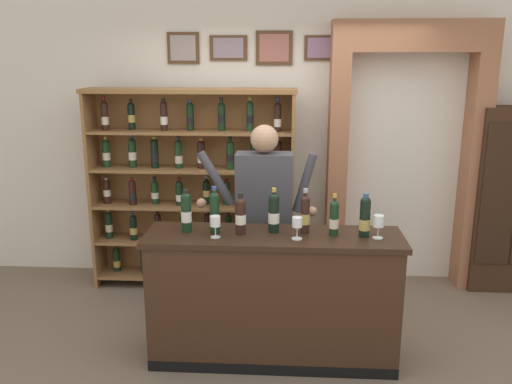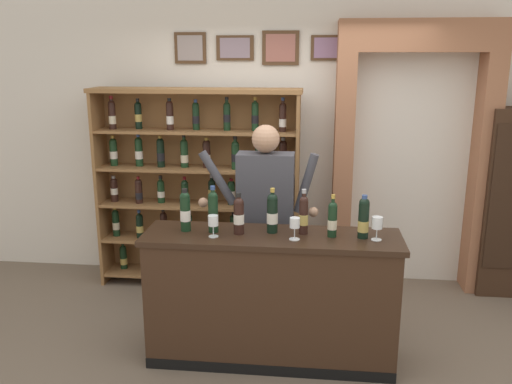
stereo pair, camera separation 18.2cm
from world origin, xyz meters
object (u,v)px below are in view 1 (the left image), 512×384
(tasting_bottle_riserva, at_px, (241,215))
(wine_glass_spare, at_px, (215,223))
(tasting_bottle_rosso, at_px, (186,211))
(shopkeeper, at_px, (264,203))
(wine_glass_center, at_px, (297,223))
(tasting_bottle_bianco, at_px, (365,216))
(tasting_bottle_brunello, at_px, (274,212))
(tasting_bottle_chianti, at_px, (305,213))
(side_cabinet, at_px, (508,200))
(tasting_bottle_prosecco, at_px, (215,212))
(wine_shelf, at_px, (193,184))
(tasting_bottle_grappa, at_px, (334,218))
(wine_glass_left, at_px, (379,222))
(tasting_counter, at_px, (273,298))

(tasting_bottle_riserva, relative_size, wine_glass_spare, 1.93)
(tasting_bottle_riserva, bearing_deg, tasting_bottle_rosso, 176.52)
(shopkeeper, xyz_separation_m, wine_glass_center, (0.26, -0.60, 0.03))
(tasting_bottle_bianco, bearing_deg, tasting_bottle_brunello, 175.56)
(tasting_bottle_riserva, bearing_deg, tasting_bottle_chianti, 5.92)
(side_cabinet, bearing_deg, tasting_bottle_chianti, -144.90)
(side_cabinet, xyz_separation_m, tasting_bottle_prosecco, (-2.62, -1.42, 0.25))
(shopkeeper, relative_size, wine_glass_spare, 10.83)
(wine_shelf, height_order, tasting_bottle_rosso, wine_shelf)
(tasting_bottle_bianco, bearing_deg, shopkeeper, 145.18)
(tasting_bottle_chianti, distance_m, tasting_bottle_bianco, 0.42)
(shopkeeper, height_order, tasting_bottle_chianti, shopkeeper)
(tasting_bottle_prosecco, xyz_separation_m, tasting_bottle_chianti, (0.65, 0.03, -0.01))
(tasting_bottle_grappa, height_order, wine_glass_left, tasting_bottle_grappa)
(tasting_bottle_brunello, bearing_deg, wine_shelf, 122.86)
(tasting_bottle_chianti, bearing_deg, wine_glass_spare, -167.73)
(tasting_bottle_prosecco, relative_size, tasting_bottle_bianco, 1.11)
(tasting_bottle_bianco, bearing_deg, tasting_bottle_riserva, -179.80)
(wine_shelf, height_order, tasting_bottle_brunello, wine_shelf)
(tasting_bottle_brunello, xyz_separation_m, wine_glass_left, (0.73, -0.09, -0.03))
(tasting_bottle_riserva, bearing_deg, tasting_bottle_bianco, 0.20)
(tasting_bottle_brunello, relative_size, tasting_bottle_bianco, 1.06)
(shopkeeper, xyz_separation_m, tasting_bottle_bianco, (0.74, -0.51, 0.06))
(tasting_counter, relative_size, tasting_bottle_chianti, 5.63)
(tasting_bottle_bianco, relative_size, wine_glass_center, 1.95)
(wine_glass_spare, bearing_deg, tasting_counter, 11.91)
(tasting_bottle_bianco, bearing_deg, tasting_bottle_grappa, 178.81)
(tasting_bottle_rosso, relative_size, wine_glass_spare, 2.01)
(wine_glass_left, bearing_deg, tasting_bottle_prosecco, 177.40)
(wine_glass_center, bearing_deg, tasting_bottle_rosso, 172.14)
(wine_glass_spare, bearing_deg, tasting_bottle_brunello, 19.31)
(wine_shelf, relative_size, tasting_bottle_rosso, 6.26)
(wine_glass_center, bearing_deg, tasting_bottle_brunello, 140.19)
(tasting_bottle_chianti, bearing_deg, tasting_bottle_bianco, -6.10)
(tasting_bottle_rosso, distance_m, tasting_bottle_brunello, 0.63)
(wine_shelf, height_order, side_cabinet, wine_shelf)
(side_cabinet, height_order, tasting_bottle_prosecco, side_cabinet)
(shopkeeper, distance_m, tasting_bottle_rosso, 0.73)
(tasting_bottle_prosecco, relative_size, tasting_bottle_riserva, 1.13)
(wine_shelf, relative_size, wine_glass_spare, 12.58)
(tasting_bottle_grappa, height_order, wine_glass_center, tasting_bottle_grappa)
(tasting_bottle_riserva, relative_size, wine_glass_left, 1.80)
(wine_shelf, xyz_separation_m, wine_glass_spare, (0.41, -1.40, 0.07))
(tasting_bottle_chianti, bearing_deg, tasting_bottle_rosso, -178.42)
(shopkeeper, bearing_deg, tasting_bottle_grappa, -44.22)
(side_cabinet, height_order, wine_glass_center, side_cabinet)
(tasting_bottle_brunello, bearing_deg, tasting_bottle_grappa, -6.06)
(tasting_bottle_brunello, distance_m, wine_glass_center, 0.22)
(wine_glass_spare, height_order, wine_glass_center, wine_glass_center)
(tasting_bottle_riserva, bearing_deg, shopkeeper, 74.65)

